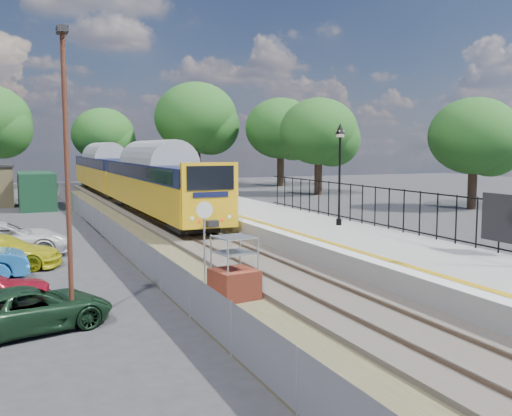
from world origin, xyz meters
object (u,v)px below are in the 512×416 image
speed_sign (204,229)px  car_green (30,309)px  train (124,174)px  victorian_lamp_north (340,150)px  car_yellow (1,252)px  brick_plinth (234,269)px  carpark_lamp (67,161)px  car_white (2,240)px

speed_sign → car_green: (-5.37, -2.80, -1.28)m
train → victorian_lamp_north: bearing=-77.0°
victorian_lamp_north → train: victorian_lamp_north is taller
train → car_yellow: (-8.73, -22.26, -1.72)m
brick_plinth → victorian_lamp_north: bearing=41.3°
speed_sign → carpark_lamp: (-4.43, -3.05, 2.27)m
car_white → speed_sign: bearing=-141.1°
speed_sign → car_white: size_ratio=0.51×
speed_sign → car_white: bearing=135.9°
victorian_lamp_north → carpark_lamp: bearing=-148.0°
speed_sign → brick_plinth: bearing=-78.5°
victorian_lamp_north → car_yellow: victorian_lamp_north is taller
victorian_lamp_north → car_white: bearing=168.9°
speed_sign → car_green: size_ratio=0.69×
victorian_lamp_north → car_white: victorian_lamp_north is taller
carpark_lamp → car_white: 11.14m
speed_sign → car_green: 6.19m
victorian_lamp_north → car_yellow: bearing=177.4°
car_green → car_white: 10.27m
car_white → train: bearing=-23.5°
victorian_lamp_north → speed_sign: 9.58m
car_yellow → speed_sign: bearing=-112.6°
brick_plinth → car_yellow: (-6.23, 7.49, -0.29)m
victorian_lamp_north → car_yellow: 14.52m
car_yellow → brick_plinth: bearing=-121.5°
car_green → car_yellow: car_yellow is taller
car_white → carpark_lamp: bearing=-171.4°
victorian_lamp_north → car_green: (-13.35, -7.50, -3.75)m
victorian_lamp_north → carpark_lamp: size_ratio=0.64×
victorian_lamp_north → speed_sign: size_ratio=1.70×
victorian_lamp_north → car_white: 14.72m
car_green → car_yellow: (-0.68, 8.13, 0.08)m
victorian_lamp_north → car_green: 15.76m
car_white → brick_plinth: bearing=-147.2°
car_yellow → car_green: bearing=-156.4°
car_green → car_yellow: size_ratio=0.92×
brick_plinth → car_green: size_ratio=0.49×
brick_plinth → car_yellow: 9.74m
car_white → victorian_lamp_north: bearing=-101.2°
train → brick_plinth: size_ratio=21.50×
speed_sign → carpark_lamp: carpark_lamp is taller
train → car_yellow: 23.97m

